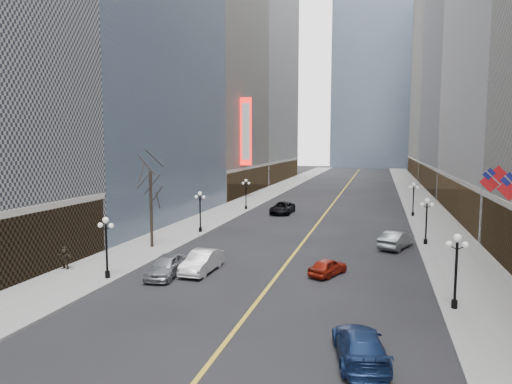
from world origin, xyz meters
The scene contains 23 objects.
sidewalk_east centered at (14.00, 70.00, 0.07)m, with size 6.00×230.00×0.15m, color gray.
sidewalk_west centered at (-14.00, 70.00, 0.07)m, with size 6.00×230.00×0.15m, color gray.
lane_line centered at (0.00, 80.00, 0.01)m, with size 0.25×200.00×0.02m, color gold.
bldg_east_c centered at (29.88, 106.00, 24.18)m, with size 26.60×40.60×48.80m.
bldg_east_d centered at (29.90, 149.00, 31.17)m, with size 26.60×46.60×62.80m.
bldg_west_c centered at (-29.88, 87.00, 25.19)m, with size 26.60×30.60×50.80m.
bldg_west_d centered at (-29.92, 121.00, 36.17)m, with size 26.60×38.60×72.80m.
streetlamp_east_1 centered at (11.80, 30.00, 2.90)m, with size 1.26×0.44×4.52m.
streetlamp_east_2 centered at (11.80, 48.00, 2.90)m, with size 1.26×0.44×4.52m.
streetlamp_east_3 centered at (11.80, 66.00, 2.90)m, with size 1.26×0.44×4.52m.
streetlamp_west_1 centered at (-11.80, 30.00, 2.90)m, with size 1.26×0.44×4.52m.
streetlamp_west_2 centered at (-11.80, 48.00, 2.90)m, with size 1.26×0.44×4.52m.
streetlamp_west_3 centered at (-11.80, 66.00, 2.90)m, with size 1.26×0.44×4.52m.
flag_5 centered at (15.31, 37.00, 7.29)m, with size 2.87×0.12×2.87m.
theatre_marquee centered at (-15.88, 80.00, 12.00)m, with size 2.00×0.55×12.00m.
tree_west_far centered at (-13.50, 40.00, 6.24)m, with size 3.60×3.60×7.92m.
car_nb_near centered at (-8.00, 31.82, 0.83)m, with size 1.96×4.88×1.66m, color #A1A4A9.
car_nb_mid centered at (-5.86, 33.67, 0.84)m, with size 1.78×5.11×1.69m, color #BDBDBF.
car_nb_far centered at (-5.88, 64.18, 0.83)m, with size 2.75×5.96×1.66m, color black.
car_sb_near centered at (6.60, 21.98, 0.77)m, with size 2.16×5.31×1.54m, color navy.
car_sb_mid centered at (3.67, 35.40, 0.66)m, with size 1.55×3.85×1.31m, color maroon.
car_sb_far centered at (9.00, 46.01, 0.85)m, with size 1.80×5.15×1.70m, color #4C5154.
ped_west_far centered at (-16.40, 31.26, 1.05)m, with size 1.66×0.48×1.79m, color black.
Camera 1 is at (7.23, 1.43, 10.00)m, focal length 32.00 mm.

